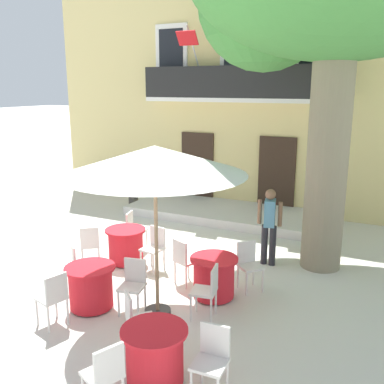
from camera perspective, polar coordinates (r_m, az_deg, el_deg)
ground_plane at (r=9.78m, az=-6.80°, el=-8.89°), size 120.00×120.00×0.00m
building_facade at (r=15.25m, az=8.65°, el=13.57°), size 13.00×5.09×7.50m
entrance_step_platform at (r=12.85m, az=3.89°, el=-2.67°), size 5.42×2.22×0.25m
cafe_table_near_tree at (r=8.01m, az=2.87°, el=-11.02°), size 0.86×0.86×0.76m
cafe_chair_near_tree_0 at (r=8.33m, az=7.40°, el=-9.07°), size 0.56×0.56×0.91m
cafe_chair_near_tree_1 at (r=8.43m, az=-1.03°, el=-8.69°), size 0.53×0.53×0.91m
cafe_chair_near_tree_2 at (r=7.27m, az=2.11°, el=-12.48°), size 0.46×0.46×0.91m
cafe_table_middle at (r=7.84m, az=-13.07°, el=-11.94°), size 0.86×0.86×0.76m
cafe_chair_middle_0 at (r=7.37m, az=-17.63°, el=-12.81°), size 0.49×0.49×0.91m
cafe_chair_middle_1 at (r=7.55m, az=-7.68°, el=-11.58°), size 0.47×0.47×0.91m
cafe_chair_middle_2 at (r=8.46m, az=-14.42°, el=-9.05°), size 0.57×0.57×0.91m
cafe_table_front at (r=5.97m, az=-4.89°, el=-20.46°), size 0.86×0.86×0.76m
cafe_chair_front_0 at (r=5.51m, az=-11.26°, el=-22.17°), size 0.53×0.53×0.91m
cafe_chair_front_1 at (r=5.69m, az=2.61°, el=-20.66°), size 0.42×0.42×0.91m
cafe_chair_front_2 at (r=6.50m, az=-7.29°, el=-15.98°), size 0.57×0.57×0.91m
cafe_table_far_side at (r=9.59m, az=-8.64°, el=-6.90°), size 0.86×0.86×0.76m
cafe_chair_far_side_0 at (r=9.12m, az=-4.90°, el=-6.97°), size 0.46×0.46×0.91m
cafe_chair_far_side_1 at (r=10.23m, az=-7.58°, el=-4.72°), size 0.48×0.48×0.91m
cafe_chair_far_side_2 at (r=9.44m, az=-13.19°, el=-6.55°), size 0.56×0.56×0.91m
cafe_umbrella at (r=6.78m, az=-4.89°, el=4.08°), size 2.90×2.90×2.85m
ground_planter_left at (r=14.15m, az=-7.69°, el=-0.08°), size 0.40×0.40×0.72m
pedestrian_near_entrance at (r=9.35m, az=10.07°, el=-3.94°), size 0.53×0.38×1.66m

